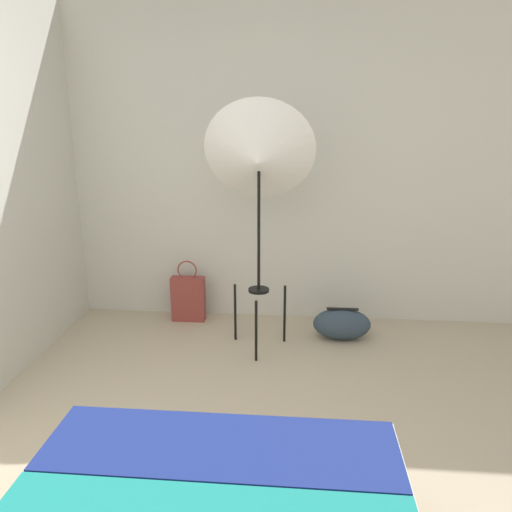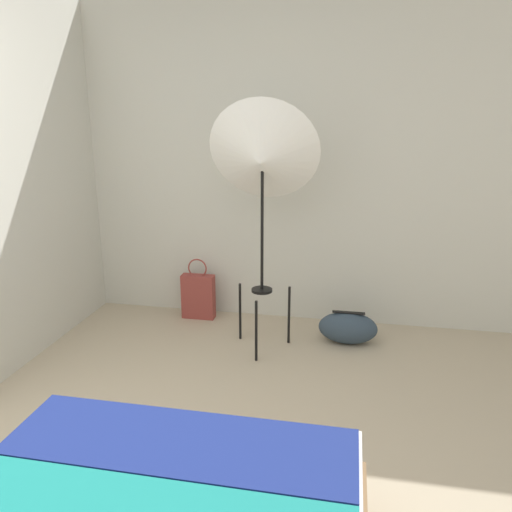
# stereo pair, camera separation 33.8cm
# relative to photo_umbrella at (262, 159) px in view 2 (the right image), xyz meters

# --- Properties ---
(wall_back) EXTENTS (8.00, 0.05, 2.60)m
(wall_back) POSITION_rel_photo_umbrella_xyz_m (-0.21, 0.65, -0.12)
(wall_back) COLOR beige
(wall_back) RESTS_ON ground_plane
(photo_umbrella) EXTENTS (0.79, 0.50, 1.82)m
(photo_umbrella) POSITION_rel_photo_umbrella_xyz_m (0.00, 0.00, 0.00)
(photo_umbrella) COLOR black
(photo_umbrella) RESTS_ON ground_plane
(tote_bag) EXTENTS (0.28, 0.10, 0.53)m
(tote_bag) POSITION_rel_photo_umbrella_xyz_m (-0.64, 0.46, -1.22)
(tote_bag) COLOR brown
(tote_bag) RESTS_ON ground_plane
(duffel_bag) EXTENTS (0.45, 0.25, 0.25)m
(duffel_bag) POSITION_rel_photo_umbrella_xyz_m (0.64, 0.20, -1.30)
(duffel_bag) COLOR #2D3D4C
(duffel_bag) RESTS_ON ground_plane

